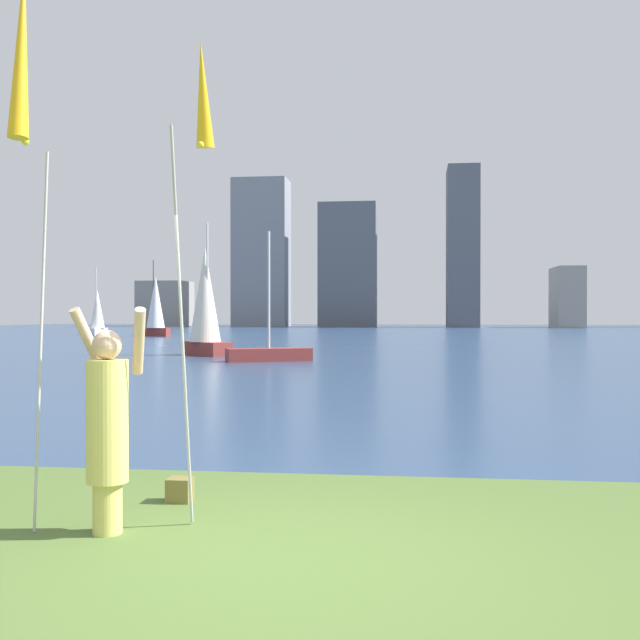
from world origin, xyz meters
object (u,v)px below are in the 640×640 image
object	(u,v)px
kite_flag_left	(22,60)
sailboat_2	(155,305)
kite_flag_right	(202,111)
sailboat_5	(205,303)
person	(108,422)
bag	(180,490)
sailboat_4	(97,314)
sailboat_0	(269,353)

from	to	relation	value
kite_flag_left	sailboat_2	distance (m)	54.17
kite_flag_right	sailboat_5	distance (m)	25.88
person	sailboat_5	distance (m)	26.34
kite_flag_right	bag	bearing A→B (deg)	127.30
kite_flag_left	sailboat_4	size ratio (longest dim) A/B	0.82
kite_flag_left	bag	size ratio (longest dim) A/B	20.82
sailboat_2	sailboat_5	size ratio (longest dim) A/B	1.06
kite_flag_left	kite_flag_right	size ratio (longest dim) A/B	1.11
kite_flag_left	bag	world-z (taller)	kite_flag_left
sailboat_0	sailboat_5	distance (m)	5.43
bag	sailboat_0	world-z (taller)	sailboat_0
person	bag	size ratio (longest dim) A/B	8.27
person	sailboat_5	bearing A→B (deg)	122.47
sailboat_0	sailboat_5	size ratio (longest dim) A/B	0.86
sailboat_2	bag	bearing A→B (deg)	-70.47
kite_flag_right	bag	size ratio (longest dim) A/B	18.78
sailboat_4	sailboat_2	bearing A→B (deg)	-22.10
kite_flag_left	sailboat_2	bearing A→B (deg)	108.24
sailboat_0	kite_flag_left	bearing A→B (deg)	-83.94
sailboat_4	sailboat_5	xyz separation A→B (m)	(16.87, -28.01, 0.44)
kite_flag_right	sailboat_5	world-z (taller)	sailboat_5
person	sailboat_2	bearing A→B (deg)	127.38
sailboat_2	sailboat_5	distance (m)	28.02
kite_flag_right	bag	distance (m)	3.42
bag	sailboat_2	world-z (taller)	sailboat_2
person	sailboat_5	world-z (taller)	sailboat_5
bag	sailboat_2	xyz separation A→B (m)	(-17.79, 50.15, 2.28)
sailboat_0	sailboat_2	xyz separation A→B (m)	(-14.61, 29.46, 2.09)
sailboat_4	sailboat_5	world-z (taller)	sailboat_5
sailboat_5	person	bearing A→B (deg)	-76.01
sailboat_2	sailboat_4	bearing A→B (deg)	157.90
bag	sailboat_4	xyz separation A→B (m)	(-23.48, 52.46, 1.63)
kite_flag_right	sailboat_2	distance (m)	53.76
person	kite_flag_right	bearing A→B (deg)	65.19
sailboat_4	sailboat_0	bearing A→B (deg)	-57.42
kite_flag_right	sailboat_0	bearing A→B (deg)	99.44
kite_flag_left	sailboat_5	world-z (taller)	sailboat_5
sailboat_4	kite_flag_left	bearing A→B (deg)	-67.16
kite_flag_left	kite_flag_right	xyz separation A→B (m)	(1.18, 0.84, -0.21)
kite_flag_left	kite_flag_right	bearing A→B (deg)	35.59
bag	sailboat_5	world-z (taller)	sailboat_5
sailboat_2	sailboat_4	distance (m)	6.18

